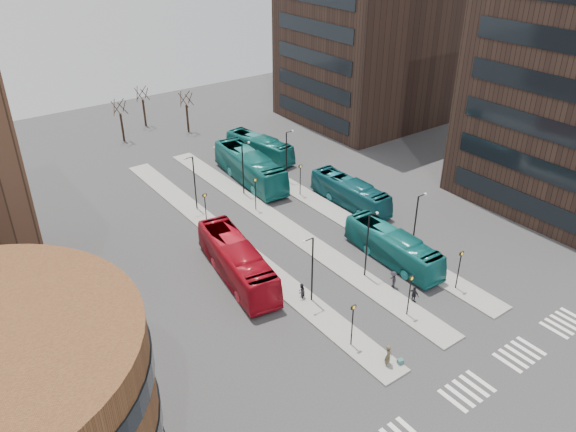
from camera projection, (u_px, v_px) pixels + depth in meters
ground at (528, 422)px, 35.76m from camera, size 160.00×160.00×0.00m
island_left at (231, 242)px, 54.81m from camera, size 2.50×45.00×0.15m
island_mid at (280, 224)px, 57.92m from camera, size 2.50×45.00×0.15m
island_right at (325, 207)px, 61.02m from camera, size 2.50×45.00×0.15m
suitcase at (400, 362)px, 40.08m from camera, size 0.49×0.43×0.52m
red_bus at (237, 261)px, 48.85m from camera, size 4.82×12.66×3.44m
teal_bus_a at (393, 247)px, 51.32m from camera, size 2.89×10.91×3.02m
teal_bus_b at (250, 167)px, 66.15m from camera, size 4.16×13.36×3.66m
teal_bus_c at (350, 193)px, 61.05m from camera, size 2.63×10.66×2.96m
teal_bus_d at (260, 147)px, 72.56m from camera, size 4.15×10.87×2.96m
traveller at (388, 356)px, 39.68m from camera, size 0.81×0.76×1.86m
commuter_a at (301, 292)px, 46.60m from camera, size 0.89×0.80×1.50m
commuter_b at (414, 295)px, 46.22m from camera, size 0.45×0.92×1.53m
commuter_c at (393, 279)px, 48.03m from camera, size 1.03×1.19×1.59m
crosswalk_stripes at (492, 373)px, 39.48m from camera, size 22.35×2.40×0.01m
tower_far at (369, 16)px, 80.29m from camera, size 20.12×20.00×30.00m
sign_poles at (321, 233)px, 51.64m from camera, size 12.45×22.12×3.65m
lamp_posts at (297, 199)px, 55.14m from camera, size 14.04×20.24×6.12m
bare_trees at (151, 115)px, 80.02m from camera, size 10.97×8.14×5.90m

